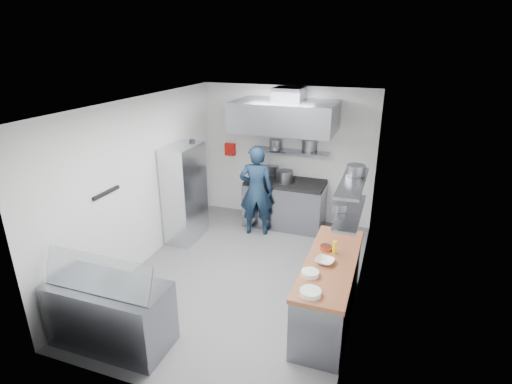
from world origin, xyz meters
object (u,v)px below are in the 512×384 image
at_px(gas_range, 285,204).
at_px(chef, 256,191).
at_px(display_case, 111,314).
at_px(wire_rack, 185,193).

bearing_deg(gas_range, chef, -127.65).
distance_m(gas_range, display_case, 4.25).
relative_size(gas_range, display_case, 1.07).
distance_m(chef, display_case, 3.64).
relative_size(chef, wire_rack, 0.97).
bearing_deg(gas_range, wire_rack, -143.54).
xyz_separation_m(gas_range, wire_rack, (-1.63, -1.20, 0.48)).
bearing_deg(chef, wire_rack, 12.68).
bearing_deg(display_case, chef, 79.29).
bearing_deg(wire_rack, display_case, -79.63).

